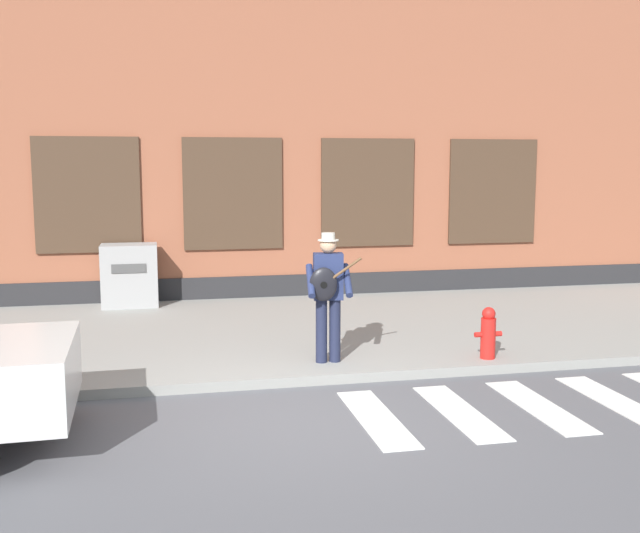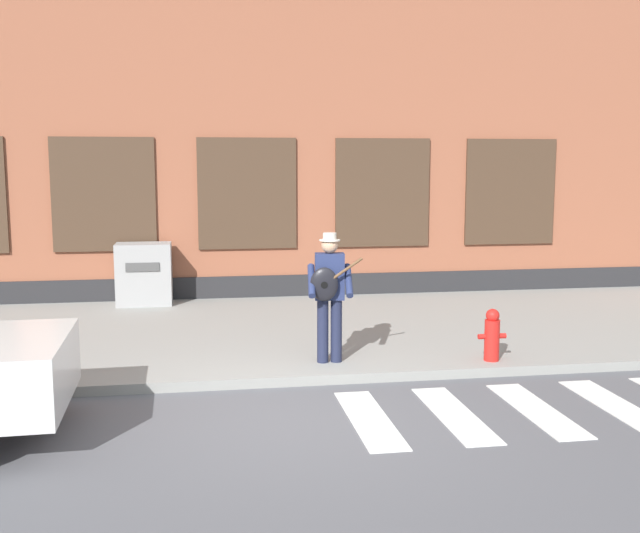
% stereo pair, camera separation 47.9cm
% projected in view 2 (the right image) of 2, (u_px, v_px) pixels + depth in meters
% --- Properties ---
extents(ground_plane, '(160.00, 160.00, 0.00)m').
position_uv_depth(ground_plane, '(291.00, 421.00, 8.00)').
color(ground_plane, '#56565B').
extents(sidewalk, '(28.00, 5.63, 0.13)m').
position_uv_depth(sidewalk, '(260.00, 332.00, 11.93)').
color(sidewalk, gray).
rests_on(sidewalk, ground).
extents(building_backdrop, '(28.00, 4.06, 6.94)m').
position_uv_depth(building_backdrop, '(240.00, 129.00, 16.17)').
color(building_backdrop, '#99563D').
rests_on(building_backdrop, ground).
extents(crosswalk, '(5.20, 1.90, 0.01)m').
position_uv_depth(crosswalk, '(576.00, 407.00, 8.42)').
color(crosswalk, silver).
rests_on(crosswalk, ground).
extents(busker, '(0.72, 0.57, 1.71)m').
position_uv_depth(busker, '(329.00, 290.00, 9.73)').
color(busker, '#1E233D').
rests_on(busker, sidewalk).
extents(utility_box, '(1.00, 0.65, 1.15)m').
position_uv_depth(utility_box, '(144.00, 274.00, 13.84)').
color(utility_box, '#9E9E9E').
rests_on(utility_box, sidewalk).
extents(fire_hydrant, '(0.38, 0.20, 0.70)m').
position_uv_depth(fire_hydrant, '(492.00, 335.00, 9.92)').
color(fire_hydrant, red).
rests_on(fire_hydrant, sidewalk).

